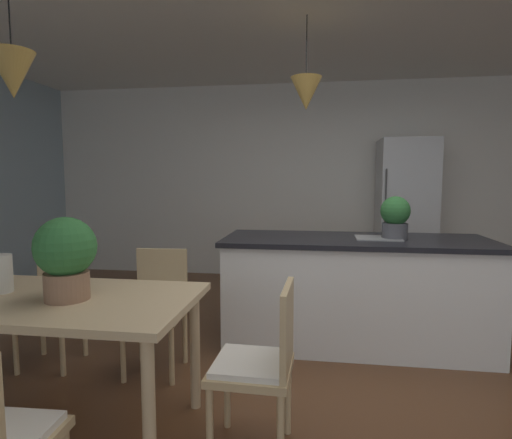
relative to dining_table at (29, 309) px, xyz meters
The scene contains 12 objects.
ground_plane 1.99m from the dining_table, 19.93° to the left, with size 10.00×8.40×0.04m, color brown.
wall_back_kitchen 4.32m from the dining_table, 65.84° to the left, with size 10.00×0.12×2.70m, color white.
dining_table is the anchor object (origin of this frame).
chair_far_right 0.92m from the dining_table, 63.06° to the left, with size 0.42×0.42×0.87m.
chair_far_left 0.92m from the dining_table, 117.37° to the left, with size 0.44×0.44×0.87m.
chair_kitchen_end 1.29m from the dining_table, ahead, with size 0.41×0.41×0.87m.
kitchen_island 2.40m from the dining_table, 38.71° to the left, with size 2.18×0.86×0.91m.
refrigerator 4.40m from the dining_table, 52.75° to the left, with size 0.68×0.67×1.89m.
pendant_over_table 1.24m from the dining_table, 147.90° to the right, with size 0.23×0.23×0.90m.
pendant_over_island_main 2.50m from the dining_table, 46.06° to the left, with size 0.26×0.26×0.75m.
potted_plant_on_island 2.66m from the dining_table, 34.52° to the left, with size 0.24×0.24×0.35m.
potted_plant_on_table 0.40m from the dining_table, ahead, with size 0.31×0.31×0.44m.
Camera 1 is at (-0.21, -2.60, 1.39)m, focal length 28.87 mm.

